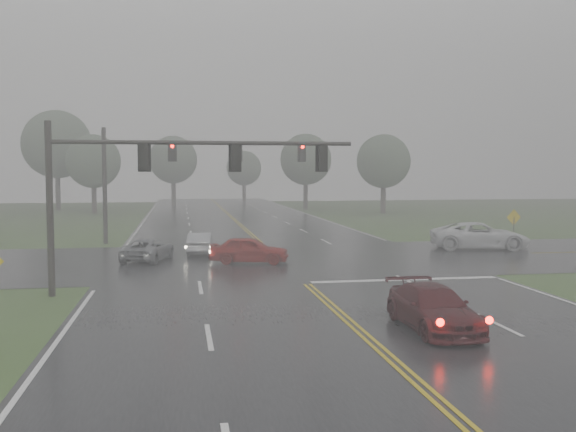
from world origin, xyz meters
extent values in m
plane|color=#354F22|center=(0.00, 0.00, 0.00)|extent=(180.00, 180.00, 0.00)
cube|color=black|center=(0.00, 20.00, 0.00)|extent=(18.00, 160.00, 0.02)
cube|color=black|center=(0.00, 22.00, 0.00)|extent=(120.00, 14.00, 0.02)
cube|color=silver|center=(4.50, 14.40, 0.00)|extent=(8.50, 0.50, 0.01)
imported|color=#3D0B0F|center=(2.26, 5.77, 0.00)|extent=(1.88, 4.54, 1.31)
imported|color=#98100D|center=(-1.74, 20.71, 0.00)|extent=(4.38, 2.51, 1.40)
imported|color=#A0A2A7|center=(-4.16, 24.94, 0.00)|extent=(1.66, 3.90, 1.25)
imported|color=slate|center=(-7.02, 22.57, 0.00)|extent=(3.05, 4.58, 1.17)
imported|color=silver|center=(12.92, 24.38, 0.00)|extent=(6.37, 3.92, 1.65)
cylinder|color=black|center=(-10.20, 13.21, 3.37)|extent=(0.26, 0.26, 6.73)
cylinder|color=black|center=(-10.20, 13.21, 5.98)|extent=(0.17, 0.17, 0.75)
cylinder|color=black|center=(-4.28, 13.21, 5.94)|extent=(11.85, 0.17, 0.17)
cube|color=black|center=(-6.65, 13.21, 5.37)|extent=(0.32, 0.26, 0.98)
cube|color=black|center=(-6.65, 13.36, 5.37)|extent=(0.51, 0.03, 1.17)
cube|color=black|center=(-3.09, 13.21, 5.37)|extent=(0.32, 0.26, 0.98)
cube|color=black|center=(-3.09, 13.36, 5.37)|extent=(0.51, 0.03, 1.17)
cube|color=black|center=(0.46, 13.21, 5.37)|extent=(0.32, 0.26, 0.98)
cube|color=black|center=(0.46, 13.36, 5.37)|extent=(0.51, 0.03, 1.17)
cylinder|color=black|center=(-10.20, 31.39, 3.84)|extent=(0.30, 0.30, 7.68)
cylinder|color=black|center=(-10.20, 31.39, 6.83)|extent=(0.19, 0.19, 0.85)
cylinder|color=black|center=(-2.81, 31.39, 6.78)|extent=(14.77, 0.19, 0.19)
cube|color=black|center=(-5.77, 31.39, 6.13)|extent=(0.36, 0.30, 1.12)
cube|color=black|center=(-5.77, 31.56, 6.13)|extent=(0.59, 0.03, 1.33)
cylinder|color=#FF0C05|center=(-5.77, 31.22, 6.49)|extent=(0.23, 0.06, 0.23)
cube|color=black|center=(-1.34, 31.39, 6.13)|extent=(0.36, 0.30, 1.12)
cube|color=black|center=(-1.34, 31.56, 6.13)|extent=(0.59, 0.03, 1.33)
cylinder|color=#FF0C05|center=(-1.34, 31.22, 6.49)|extent=(0.23, 0.06, 0.23)
cube|color=black|center=(3.10, 31.39, 6.13)|extent=(0.36, 0.30, 1.12)
cube|color=black|center=(3.10, 31.56, 6.13)|extent=(0.59, 0.03, 1.33)
cylinder|color=#FF0C05|center=(3.10, 31.22, 6.49)|extent=(0.23, 0.06, 0.23)
cylinder|color=black|center=(15.29, 24.60, 0.97)|extent=(0.06, 0.06, 1.94)
cube|color=gold|center=(15.29, 24.63, 1.94)|extent=(1.01, 0.19, 1.02)
cylinder|color=#332721|center=(-15.01, 63.54, 1.73)|extent=(0.57, 0.57, 3.46)
sphere|color=#334930|center=(-15.01, 63.54, 5.96)|extent=(6.15, 6.15, 6.15)
cylinder|color=#332721|center=(10.48, 67.66, 1.83)|extent=(0.57, 0.57, 3.67)
sphere|color=#334930|center=(10.48, 67.66, 6.32)|extent=(6.52, 6.52, 6.52)
cylinder|color=#332721|center=(-6.19, 78.26, 1.86)|extent=(0.62, 0.62, 3.73)
sphere|color=#334930|center=(-6.19, 78.26, 6.42)|extent=(6.63, 6.63, 6.63)
cylinder|color=#332721|center=(17.68, 58.17, 1.73)|extent=(0.60, 0.60, 3.46)
sphere|color=#334930|center=(17.68, 58.17, 5.97)|extent=(6.16, 6.16, 6.16)
cylinder|color=#332721|center=(-20.20, 70.47, 2.36)|extent=(0.60, 0.60, 4.72)
sphere|color=#334930|center=(-20.20, 70.47, 8.13)|extent=(8.40, 8.40, 8.40)
cylinder|color=#332721|center=(4.64, 88.16, 1.54)|extent=(0.59, 0.59, 3.08)
sphere|color=#334930|center=(4.64, 88.16, 5.31)|extent=(5.48, 5.48, 5.48)
camera|label=1|loc=(-5.27, -12.42, 4.81)|focal=40.00mm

